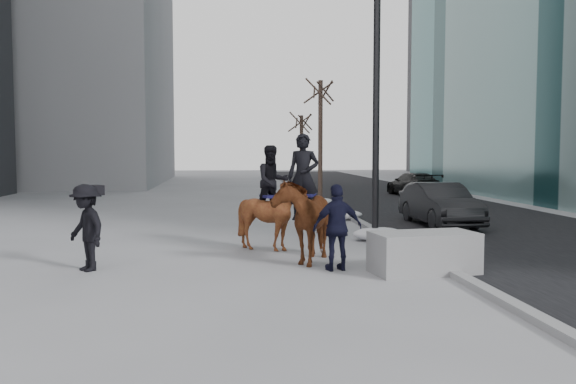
{
  "coord_description": "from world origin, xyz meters",
  "views": [
    {
      "loc": [
        -1.38,
        -12.28,
        2.45
      ],
      "look_at": [
        0.0,
        1.2,
        1.5
      ],
      "focal_mm": 38.0,
      "sensor_mm": 36.0,
      "label": 1
    }
  ],
  "objects": [
    {
      "name": "curb",
      "position": [
        3.0,
        10.0,
        0.06
      ],
      "size": [
        0.25,
        90.0,
        0.12
      ],
      "primitive_type": "cube",
      "color": "gray",
      "rests_on": "ground"
    },
    {
      "name": "ground",
      "position": [
        0.0,
        0.0,
        0.0
      ],
      "size": [
        120.0,
        120.0,
        0.0
      ],
      "primitive_type": "plane",
      "color": "gray",
      "rests_on": "ground"
    },
    {
      "name": "feeder",
      "position": [
        0.86,
        -0.24,
        0.88
      ],
      "size": [
        1.08,
        0.94,
        1.75
      ],
      "color": "black",
      "rests_on": "ground"
    },
    {
      "name": "car_far",
      "position": [
        8.48,
        18.97,
        0.62
      ],
      "size": [
        2.06,
        4.41,
        1.24
      ],
      "primitive_type": "imported",
      "rotation": [
        0.0,
        0.0,
        3.22
      ],
      "color": "black",
      "rests_on": "ground"
    },
    {
      "name": "mounted_right",
      "position": [
        -0.26,
        2.31,
        1.02
      ],
      "size": [
        1.71,
        1.83,
        2.55
      ],
      "color": "#48190E",
      "rests_on": "ground"
    },
    {
      "name": "car_near",
      "position": [
        5.48,
        6.66,
        0.69
      ],
      "size": [
        1.57,
        4.21,
        1.37
      ],
      "primitive_type": "imported",
      "rotation": [
        0.0,
        0.0,
        0.03
      ],
      "color": "black",
      "rests_on": "ground"
    },
    {
      "name": "lamppost",
      "position": [
        2.6,
        3.57,
        4.99
      ],
      "size": [
        0.25,
        1.09,
        9.09
      ],
      "color": "black",
      "rests_on": "ground"
    },
    {
      "name": "road",
      "position": [
        7.0,
        10.0,
        0.01
      ],
      "size": [
        8.0,
        90.0,
        0.01
      ],
      "primitive_type": "cube",
      "color": "black",
      "rests_on": "ground"
    },
    {
      "name": "snow_piles",
      "position": [
        2.7,
        8.31,
        0.17
      ],
      "size": [
        1.39,
        11.29,
        0.35
      ],
      "color": "silver",
      "rests_on": "ground"
    },
    {
      "name": "tree_near",
      "position": [
        2.4,
        11.9,
        2.89
      ],
      "size": [
        1.2,
        1.2,
        5.77
      ],
      "primitive_type": null,
      "color": "#3D2B24",
      "rests_on": "ground"
    },
    {
      "name": "planter",
      "position": [
        2.51,
        -0.68,
        0.41
      ],
      "size": [
        2.16,
        1.31,
        0.82
      ],
      "primitive_type": "cube",
      "rotation": [
        0.0,
        0.0,
        0.15
      ],
      "color": "gray",
      "rests_on": "ground"
    },
    {
      "name": "camera_crew",
      "position": [
        -4.18,
        0.23,
        0.89
      ],
      "size": [
        1.22,
        1.29,
        1.75
      ],
      "color": "black",
      "rests_on": "ground"
    },
    {
      "name": "mounted_left",
      "position": [
        0.32,
        0.91,
        1.04
      ],
      "size": [
        1.65,
        2.37,
        2.8
      ],
      "color": "#461F0E",
      "rests_on": "ground"
    },
    {
      "name": "tree_far",
      "position": [
        2.4,
        18.0,
        2.3
      ],
      "size": [
        1.2,
        1.2,
        4.61
      ],
      "primitive_type": null,
      "color": "#372821",
      "rests_on": "ground"
    }
  ]
}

